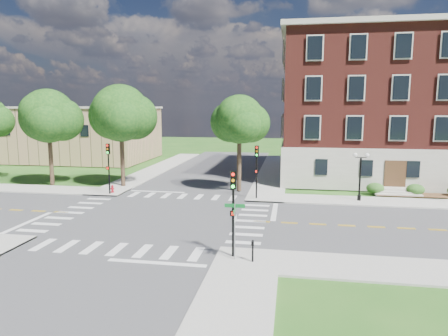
% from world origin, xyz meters
% --- Properties ---
extents(ground, '(160.00, 160.00, 0.00)m').
position_xyz_m(ground, '(0.00, 0.00, 0.00)').
color(ground, '#225518').
rests_on(ground, ground).
extents(road_ew, '(90.00, 12.00, 0.01)m').
position_xyz_m(road_ew, '(0.00, 0.00, 0.01)').
color(road_ew, '#3D3D3F').
rests_on(road_ew, ground).
extents(road_ns, '(12.00, 90.00, 0.01)m').
position_xyz_m(road_ns, '(0.00, 0.00, 0.01)').
color(road_ns, '#3D3D3F').
rests_on(road_ns, ground).
extents(sidewalk_ne, '(34.00, 34.00, 0.12)m').
position_xyz_m(sidewalk_ne, '(15.38, 15.38, 0.06)').
color(sidewalk_ne, '#9E9B93').
rests_on(sidewalk_ne, ground).
extents(sidewalk_nw, '(34.00, 34.00, 0.12)m').
position_xyz_m(sidewalk_nw, '(-15.38, 15.38, 0.06)').
color(sidewalk_nw, '#9E9B93').
rests_on(sidewalk_nw, ground).
extents(crosswalk_east, '(2.20, 10.20, 0.02)m').
position_xyz_m(crosswalk_east, '(7.20, 0.00, 0.00)').
color(crosswalk_east, silver).
rests_on(crosswalk_east, ground).
extents(stop_bar_east, '(0.40, 5.50, 0.00)m').
position_xyz_m(stop_bar_east, '(8.80, 3.00, 0.00)').
color(stop_bar_east, silver).
rests_on(stop_bar_east, ground).
extents(main_building, '(30.60, 22.40, 16.50)m').
position_xyz_m(main_building, '(24.00, 21.99, 8.34)').
color(main_building, '#A6A093').
rests_on(main_building, ground).
extents(secondary_building, '(20.40, 15.40, 8.30)m').
position_xyz_m(secondary_building, '(-22.00, 30.00, 4.28)').
color(secondary_building, tan).
rests_on(secondary_building, ground).
extents(tree_b, '(5.59, 5.59, 10.09)m').
position_xyz_m(tree_b, '(-15.01, 9.78, 7.39)').
color(tree_b, '#312418').
rests_on(tree_b, ground).
extents(tree_c, '(5.88, 5.88, 10.53)m').
position_xyz_m(tree_c, '(-7.36, 10.58, 7.69)').
color(tree_c, '#312418').
rests_on(tree_c, ground).
extents(tree_d, '(4.72, 4.72, 9.41)m').
position_xyz_m(tree_d, '(4.99, 10.16, 7.13)').
color(tree_d, '#312418').
rests_on(tree_d, ground).
extents(traffic_signal_se, '(0.37, 0.43, 4.80)m').
position_xyz_m(traffic_signal_se, '(6.95, -7.43, 3.19)').
color(traffic_signal_se, black).
rests_on(traffic_signal_se, ground).
extents(traffic_signal_ne, '(0.38, 0.46, 4.80)m').
position_xyz_m(traffic_signal_ne, '(6.97, 7.11, 3.19)').
color(traffic_signal_ne, black).
rests_on(traffic_signal_ne, ground).
extents(traffic_signal_nw, '(0.35, 0.39, 4.80)m').
position_xyz_m(traffic_signal_nw, '(-7.05, 6.72, 3.19)').
color(traffic_signal_nw, black).
rests_on(traffic_signal_nw, ground).
extents(twin_lamp_west, '(1.36, 0.36, 4.23)m').
position_xyz_m(twin_lamp_west, '(16.04, 7.74, 2.52)').
color(twin_lamp_west, black).
rests_on(twin_lamp_west, ground).
extents(street_sign_pole, '(1.10, 1.10, 3.10)m').
position_xyz_m(street_sign_pole, '(7.11, -7.88, 2.31)').
color(street_sign_pole, gray).
rests_on(street_sign_pole, ground).
extents(push_button_post, '(0.14, 0.21, 1.20)m').
position_xyz_m(push_button_post, '(8.10, -8.05, 0.80)').
color(push_button_post, black).
rests_on(push_button_post, ground).
extents(fire_hydrant, '(0.35, 0.35, 0.75)m').
position_xyz_m(fire_hydrant, '(-7.01, 7.22, 0.46)').
color(fire_hydrant, maroon).
rests_on(fire_hydrant, ground).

